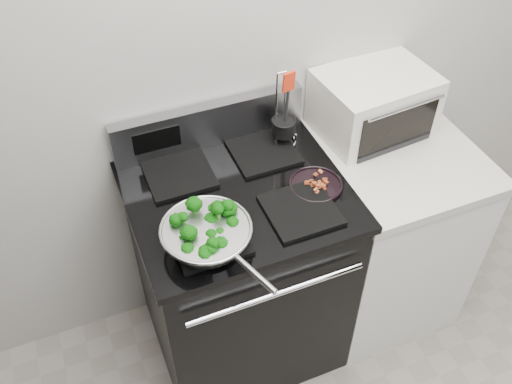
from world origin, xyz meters
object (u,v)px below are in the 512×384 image
gas_range (240,271)px  skillet (207,234)px  utensil_holder (284,130)px  bacon_plate (316,183)px  toaster_oven (373,103)px

gas_range → skillet: 0.58m
gas_range → utensil_holder: (0.27, 0.19, 0.52)m
gas_range → bacon_plate: bearing=-16.2°
skillet → toaster_oven: toaster_oven is taller
bacon_plate → utensil_holder: utensil_holder is taller
gas_range → bacon_plate: gas_range is taller
skillet → toaster_oven: bearing=4.6°
bacon_plate → utensil_holder: bearing=91.3°
gas_range → toaster_oven: toaster_oven is taller
bacon_plate → utensil_holder: size_ratio=0.59×
bacon_plate → utensil_holder: (-0.01, 0.27, 0.04)m
skillet → gas_range: bearing=27.7°
toaster_oven → gas_range: bearing=-169.7°
gas_range → toaster_oven: 0.88m
utensil_holder → toaster_oven: bearing=-12.5°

